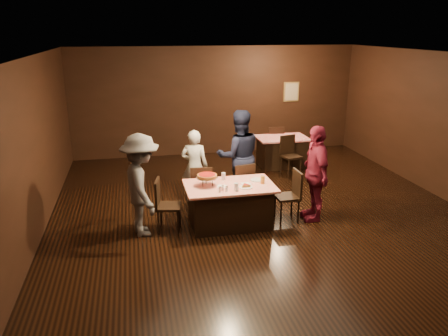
{
  "coord_description": "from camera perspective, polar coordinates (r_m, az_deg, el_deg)",
  "views": [
    {
      "loc": [
        -2.33,
        -7.01,
        3.45
      ],
      "look_at": [
        -0.74,
        0.46,
        1.0
      ],
      "focal_mm": 35.0,
      "sensor_mm": 36.0,
      "label": 1
    }
  ],
  "objects": [
    {
      "name": "napkin_center",
      "position": [
        7.89,
        2.86,
        -2.06
      ],
      "size": [
        0.19,
        0.19,
        0.01
      ],
      "primitive_type": "cube",
      "rotation": [
        0.0,
        0.0,
        0.21
      ],
      "color": "white",
      "rests_on": "main_table"
    },
    {
      "name": "glass_front_left",
      "position": [
        7.54,
        1.61,
        -2.48
      ],
      "size": [
        0.08,
        0.08,
        0.14
      ],
      "primitive_type": "cylinder",
      "color": "silver",
      "rests_on": "main_table"
    },
    {
      "name": "plate_with_slice",
      "position": [
        7.71,
        2.85,
        -2.38
      ],
      "size": [
        0.25,
        0.25,
        0.06
      ],
      "color": "white",
      "rests_on": "main_table"
    },
    {
      "name": "diner_red_shirt",
      "position": [
        8.21,
        11.83,
        -0.69
      ],
      "size": [
        0.53,
        1.09,
        1.8
      ],
      "primitive_type": "imported",
      "rotation": [
        0.0,
        0.0,
        -1.66
      ],
      "color": "maroon",
      "rests_on": "ground"
    },
    {
      "name": "chair_back_far",
      "position": [
        11.99,
        6.61,
        3.31
      ],
      "size": [
        0.46,
        0.46,
        0.95
      ],
      "primitive_type": "cube",
      "rotation": [
        0.0,
        0.0,
        3.04
      ],
      "color": "black",
      "rests_on": "ground"
    },
    {
      "name": "chair_back_near",
      "position": [
        10.81,
        8.77,
        1.61
      ],
      "size": [
        0.51,
        0.51,
        0.95
      ],
      "primitive_type": "cube",
      "rotation": [
        0.0,
        0.0,
        0.24
      ],
      "color": "black",
      "rests_on": "ground"
    },
    {
      "name": "chair_far_left",
      "position": [
        8.55,
        -2.99,
        -2.6
      ],
      "size": [
        0.47,
        0.47,
        0.95
      ],
      "primitive_type": "cube",
      "rotation": [
        0.0,
        0.0,
        3.03
      ],
      "color": "black",
      "rests_on": "ground"
    },
    {
      "name": "glass_back",
      "position": [
        8.07,
        -0.07,
        -1.09
      ],
      "size": [
        0.08,
        0.08,
        0.14
      ],
      "primitive_type": "cylinder",
      "color": "silver",
      "rests_on": "main_table"
    },
    {
      "name": "napkin_left",
      "position": [
        7.75,
        -0.26,
        -2.42
      ],
      "size": [
        0.21,
        0.21,
        0.01
      ],
      "primitive_type": "cube",
      "rotation": [
        0.0,
        0.0,
        -0.35
      ],
      "color": "white",
      "rests_on": "main_table"
    },
    {
      "name": "back_table",
      "position": [
        11.47,
        7.54,
        2.13
      ],
      "size": [
        1.3,
        0.9,
        0.77
      ],
      "primitive_type": "cube",
      "color": "red",
      "rests_on": "ground"
    },
    {
      "name": "diner_navy_hoodie",
      "position": [
        8.93,
        1.97,
        1.57
      ],
      "size": [
        0.95,
        0.75,
        1.91
      ],
      "primitive_type": "imported",
      "rotation": [
        0.0,
        0.0,
        3.12
      ],
      "color": "black",
      "rests_on": "ground"
    },
    {
      "name": "diner_grey_knit",
      "position": [
        7.57,
        -10.75,
        -2.25
      ],
      "size": [
        0.86,
        1.26,
        1.79
      ],
      "primitive_type": "imported",
      "rotation": [
        0.0,
        0.0,
        1.75
      ],
      "color": "#5E5F63",
      "rests_on": "ground"
    },
    {
      "name": "chair_end_left",
      "position": [
        7.78,
        -7.23,
        -4.84
      ],
      "size": [
        0.5,
        0.5,
        0.95
      ],
      "primitive_type": "cube",
      "rotation": [
        0.0,
        0.0,
        1.36
      ],
      "color": "black",
      "rests_on": "ground"
    },
    {
      "name": "pizza_stand",
      "position": [
        7.74,
        -2.23,
        -1.07
      ],
      "size": [
        0.38,
        0.38,
        0.22
      ],
      "color": "black",
      "rests_on": "main_table"
    },
    {
      "name": "main_table",
      "position": [
        7.97,
        0.73,
        -4.84
      ],
      "size": [
        1.6,
        1.0,
        0.77
      ],
      "primitive_type": "cube",
      "color": "red",
      "rests_on": "ground"
    },
    {
      "name": "condiments",
      "position": [
        7.51,
        -0.13,
        -2.72
      ],
      "size": [
        0.17,
        0.1,
        0.09
      ],
      "color": "silver",
      "rests_on": "main_table"
    },
    {
      "name": "chair_end_right",
      "position": [
        8.23,
        8.24,
        -3.6
      ],
      "size": [
        0.43,
        0.43,
        0.95
      ],
      "primitive_type": "cube",
      "rotation": [
        0.0,
        0.0,
        -1.56
      ],
      "color": "black",
      "rests_on": "ground"
    },
    {
      "name": "diner_white_jacket",
      "position": [
        8.93,
        -3.88,
        0.22
      ],
      "size": [
        0.64,
        0.51,
        1.52
      ],
      "primitive_type": "imported",
      "rotation": [
        0.0,
        0.0,
        2.85
      ],
      "color": "silver",
      "rests_on": "ground"
    },
    {
      "name": "plate_empty",
      "position": [
        8.09,
        4.31,
        -1.55
      ],
      "size": [
        0.25,
        0.25,
        0.01
      ],
      "primitive_type": "cylinder",
      "color": "white",
      "rests_on": "main_table"
    },
    {
      "name": "room",
      "position": [
        7.51,
        6.35,
        7.61
      ],
      "size": [
        10.0,
        10.04,
        3.02
      ],
      "color": "black",
      "rests_on": "ground"
    },
    {
      "name": "chair_far_right",
      "position": [
        8.7,
        2.22,
        -2.22
      ],
      "size": [
        0.49,
        0.49,
        0.95
      ],
      "primitive_type": "cube",
      "rotation": [
        0.0,
        0.0,
        3.33
      ],
      "color": "black",
      "rests_on": "ground"
    },
    {
      "name": "glass_amber",
      "position": [
        7.9,
        5.07,
        -1.57
      ],
      "size": [
        0.08,
        0.08,
        0.14
      ],
      "primitive_type": "cylinder",
      "color": "#BF7F26",
      "rests_on": "main_table"
    }
  ]
}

